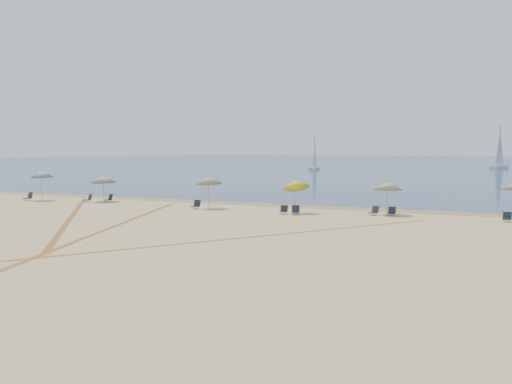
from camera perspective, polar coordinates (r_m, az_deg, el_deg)
ground at (r=24.31m, az=-20.61°, el=-6.28°), size 160.00×160.00×0.00m
ocean at (r=242.27m, az=21.13°, el=3.00°), size 500.00×500.00×0.00m
wet_sand at (r=44.32m, az=2.20°, el=-1.32°), size 500.00×500.00×0.00m
umbrella_0 at (r=51.88m, az=-21.11°, el=1.72°), size 2.02×2.04×2.61m
umbrella_1 at (r=48.98m, az=-15.35°, el=1.26°), size 2.19×2.21×2.22m
umbrella_2 at (r=41.86m, az=-4.80°, el=1.22°), size 1.93×1.97×2.46m
umbrella_3 at (r=38.77m, az=4.10°, el=0.87°), size 1.85×1.93×2.56m
umbrella_4 at (r=38.63m, az=13.32°, el=0.62°), size 2.02×2.02×2.28m
chair_0 at (r=52.02m, az=-22.25°, el=-0.47°), size 0.69×0.77×0.70m
chair_1 at (r=48.78m, az=-16.77°, el=-0.65°), size 0.75×0.80×0.65m
chair_2 at (r=48.25m, az=-14.82°, el=-0.65°), size 0.77×0.82×0.67m
chair_3 at (r=41.62m, az=-6.13°, el=-1.32°), size 0.54×0.63×0.65m
chair_4 at (r=37.99m, az=2.87°, el=-1.87°), size 0.58×0.65×0.59m
chair_5 at (r=37.66m, az=4.09°, el=-1.91°), size 0.70×0.75×0.63m
chair_6 at (r=38.06m, az=12.01°, el=-1.94°), size 0.70×0.75×0.61m
chair_7 at (r=38.07m, az=13.73°, el=-1.98°), size 0.54×0.61×0.59m
chair_8 at (r=37.10m, az=24.32°, el=-2.40°), size 0.51×0.60×0.60m
sailboat_1 at (r=123.98m, az=6.02°, el=3.38°), size 1.90×5.41×7.89m
sailboat_2 at (r=141.89m, az=23.68°, el=3.44°), size 3.94×7.04×10.20m
tire_tracks at (r=32.64m, az=-12.57°, el=-3.45°), size 53.44×43.47×0.00m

